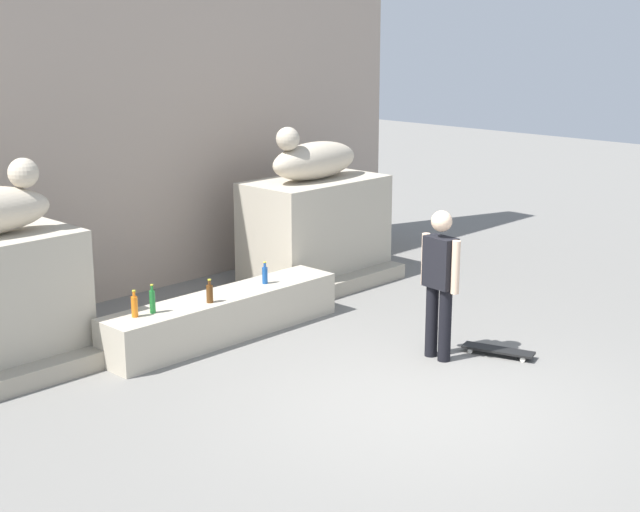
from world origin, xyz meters
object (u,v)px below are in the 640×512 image
bottle_green (152,301)px  bottle_brown (210,293)px  statue_reclining_right (313,159)px  skateboard (498,350)px  bottle_orange (135,306)px  skater (440,278)px  bottle_blue (265,275)px

bottle_green → bottle_brown: size_ratio=1.19×
statue_reclining_right → skateboard: statue_reclining_right is taller
bottle_orange → bottle_green: bearing=-7.1°
skater → bottle_blue: skater is taller
skater → bottle_blue: size_ratio=6.07×
skater → bottle_orange: bearing=-126.8°
skater → skateboard: bearing=57.3°
skater → bottle_blue: bearing=-160.0°
skateboard → bottle_blue: 2.94m
skateboard → bottle_orange: bearing=-149.9°
bottle_orange → bottle_brown: 0.92m
statue_reclining_right → skater: statue_reclining_right is taller
bottle_orange → skateboard: bearing=-43.1°
statue_reclining_right → bottle_orange: 3.94m
bottle_green → bottle_brown: 0.70m
skateboard → bottle_blue: (-1.05, 2.69, 0.57)m
bottle_green → bottle_orange: 0.22m
bottle_green → statue_reclining_right: bearing=15.0°
bottle_blue → skater: bearing=-76.9°
skateboard → bottle_orange: size_ratio=2.74×
bottle_blue → bottle_brown: bearing=-172.6°
statue_reclining_right → skater: (-1.28, -3.19, -0.84)m
skateboard → bottle_green: bottle_green is taller
bottle_orange → skater: bearing=-43.8°
skater → bottle_blue: 2.32m
statue_reclining_right → skateboard: 4.07m
skateboard → bottle_orange: 4.05m
skater → skateboard: skater is taller
skateboard → bottle_green: bearing=-151.8°
skater → bottle_orange: 3.32m
bottle_blue → bottle_orange: size_ratio=0.91×
bottle_brown → bottle_orange: bearing=169.2°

